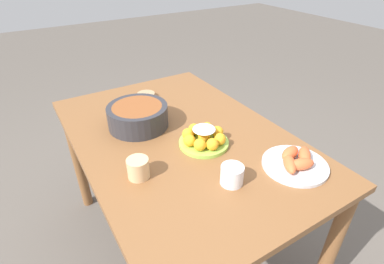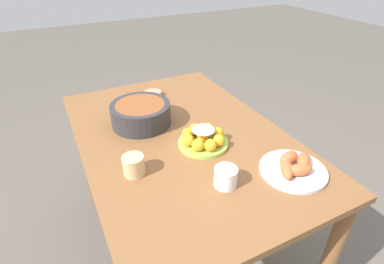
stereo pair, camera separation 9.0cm
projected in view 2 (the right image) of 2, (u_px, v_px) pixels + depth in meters
name	position (u px, v px, depth m)	size (l,w,h in m)	color
ground_plane	(184.00, 242.00, 1.74)	(12.00, 12.00, 0.00)	#5B544C
dining_table	(182.00, 153.00, 1.40)	(1.30, 0.87, 0.74)	brown
cake_plate	(203.00, 138.00, 1.26)	(0.21, 0.21, 0.08)	#99CC4C
serving_bowl	(141.00, 113.00, 1.40)	(0.28, 0.28, 0.10)	#2D2D33
sauce_bowl	(153.00, 94.00, 1.68)	(0.10, 0.10, 0.03)	tan
seafood_platter	(294.00, 167.00, 1.12)	(0.25, 0.25, 0.06)	silver
cup_near	(226.00, 177.00, 1.05)	(0.08, 0.08, 0.07)	white
cup_far	(134.00, 165.00, 1.10)	(0.08, 0.08, 0.08)	#DBB27F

